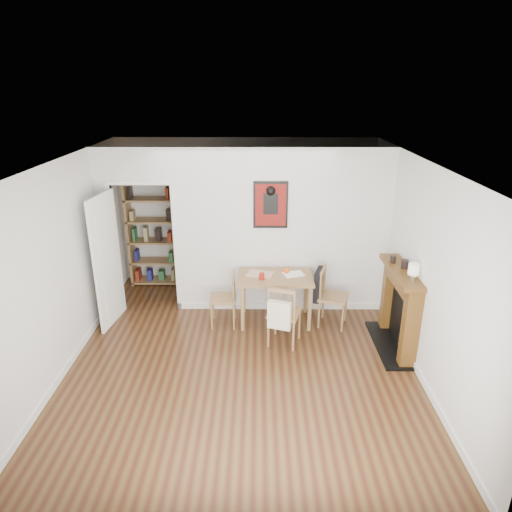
{
  "coord_description": "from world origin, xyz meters",
  "views": [
    {
      "loc": [
        0.22,
        -5.32,
        3.49
      ],
      "look_at": [
        0.18,
        0.6,
        1.21
      ],
      "focal_mm": 32.0,
      "sensor_mm": 36.0,
      "label": 1
    }
  ],
  "objects_px": {
    "bookshelf": "(152,231)",
    "ceramic_jar_a": "(405,264)",
    "chair_right": "(332,297)",
    "fireplace": "(400,306)",
    "notebook": "(293,274)",
    "mantel_lamp": "(414,270)",
    "red_glass": "(262,276)",
    "orange_fruit": "(287,271)",
    "chair_front": "(284,314)",
    "dining_table": "(276,282)",
    "chair_left": "(223,299)",
    "ceramic_jar_b": "(393,259)"
  },
  "relations": [
    {
      "from": "mantel_lamp",
      "to": "ceramic_jar_b",
      "type": "relative_size",
      "value": 2.15
    },
    {
      "from": "fireplace",
      "to": "red_glass",
      "type": "relative_size",
      "value": 12.41
    },
    {
      "from": "chair_front",
      "to": "mantel_lamp",
      "type": "distance_m",
      "value": 1.82
    },
    {
      "from": "orange_fruit",
      "to": "dining_table",
      "type": "bearing_deg",
      "value": -147.54
    },
    {
      "from": "bookshelf",
      "to": "orange_fruit",
      "type": "distance_m",
      "value": 2.68
    },
    {
      "from": "bookshelf",
      "to": "red_glass",
      "type": "relative_size",
      "value": 20.08
    },
    {
      "from": "chair_left",
      "to": "orange_fruit",
      "type": "xyz_separation_m",
      "value": [
        0.96,
        0.21,
        0.37
      ]
    },
    {
      "from": "ceramic_jar_b",
      "to": "chair_front",
      "type": "bearing_deg",
      "value": -172.51
    },
    {
      "from": "mantel_lamp",
      "to": "ceramic_jar_b",
      "type": "xyz_separation_m",
      "value": [
        -0.09,
        0.59,
        -0.08
      ]
    },
    {
      "from": "orange_fruit",
      "to": "mantel_lamp",
      "type": "relative_size",
      "value": 0.41
    },
    {
      "from": "dining_table",
      "to": "red_glass",
      "type": "height_order",
      "value": "red_glass"
    },
    {
      "from": "fireplace",
      "to": "orange_fruit",
      "type": "distance_m",
      "value": 1.72
    },
    {
      "from": "dining_table",
      "to": "mantel_lamp",
      "type": "xyz_separation_m",
      "value": [
        1.67,
        -1.04,
        0.63
      ]
    },
    {
      "from": "bookshelf",
      "to": "ceramic_jar_a",
      "type": "relative_size",
      "value": 17.64
    },
    {
      "from": "fireplace",
      "to": "dining_table",
      "type": "bearing_deg",
      "value": 157.47
    },
    {
      "from": "mantel_lamp",
      "to": "bookshelf",
      "type": "bearing_deg",
      "value": 147.01
    },
    {
      "from": "orange_fruit",
      "to": "chair_front",
      "type": "bearing_deg",
      "value": -95.15
    },
    {
      "from": "chair_front",
      "to": "bookshelf",
      "type": "height_order",
      "value": "bookshelf"
    },
    {
      "from": "mantel_lamp",
      "to": "fireplace",
      "type": "bearing_deg",
      "value": 88.32
    },
    {
      "from": "ceramic_jar_b",
      "to": "chair_right",
      "type": "bearing_deg",
      "value": 154.84
    },
    {
      "from": "bookshelf",
      "to": "ceramic_jar_a",
      "type": "height_order",
      "value": "bookshelf"
    },
    {
      "from": "fireplace",
      "to": "red_glass",
      "type": "bearing_deg",
      "value": 163.01
    },
    {
      "from": "orange_fruit",
      "to": "mantel_lamp",
      "type": "bearing_deg",
      "value": -37.34
    },
    {
      "from": "orange_fruit",
      "to": "chair_right",
      "type": "bearing_deg",
      "value": -17.01
    },
    {
      "from": "notebook",
      "to": "chair_front",
      "type": "bearing_deg",
      "value": -103.52
    },
    {
      "from": "chair_front",
      "to": "notebook",
      "type": "distance_m",
      "value": 0.78
    },
    {
      "from": "dining_table",
      "to": "ceramic_jar_a",
      "type": "height_order",
      "value": "ceramic_jar_a"
    },
    {
      "from": "chair_right",
      "to": "notebook",
      "type": "xyz_separation_m",
      "value": [
        -0.58,
        0.16,
        0.29
      ]
    },
    {
      "from": "dining_table",
      "to": "orange_fruit",
      "type": "distance_m",
      "value": 0.24
    },
    {
      "from": "fireplace",
      "to": "orange_fruit",
      "type": "bearing_deg",
      "value": 152.02
    },
    {
      "from": "chair_left",
      "to": "bookshelf",
      "type": "xyz_separation_m",
      "value": [
        -1.36,
        1.55,
        0.57
      ]
    },
    {
      "from": "orange_fruit",
      "to": "red_glass",
      "type": "bearing_deg",
      "value": -149.19
    },
    {
      "from": "bookshelf",
      "to": "chair_front",
      "type": "bearing_deg",
      "value": -42.79
    },
    {
      "from": "chair_right",
      "to": "ceramic_jar_a",
      "type": "bearing_deg",
      "value": -32.91
    },
    {
      "from": "bookshelf",
      "to": "ceramic_jar_a",
      "type": "xyz_separation_m",
      "value": [
        3.84,
        -2.09,
        0.22
      ]
    },
    {
      "from": "chair_front",
      "to": "dining_table",
      "type": "bearing_deg",
      "value": 98.85
    },
    {
      "from": "orange_fruit",
      "to": "ceramic_jar_a",
      "type": "height_order",
      "value": "ceramic_jar_a"
    },
    {
      "from": "chair_left",
      "to": "fireplace",
      "type": "xyz_separation_m",
      "value": [
        2.47,
        -0.59,
        0.19
      ]
    },
    {
      "from": "chair_right",
      "to": "fireplace",
      "type": "xyz_separation_m",
      "value": [
        0.83,
        -0.6,
        0.15
      ]
    },
    {
      "from": "notebook",
      "to": "ceramic_jar_a",
      "type": "xyz_separation_m",
      "value": [
        1.42,
        -0.71,
        0.46
      ]
    },
    {
      "from": "chair_front",
      "to": "red_glass",
      "type": "relative_size",
      "value": 9.15
    },
    {
      "from": "fireplace",
      "to": "mantel_lamp",
      "type": "relative_size",
      "value": 5.78
    },
    {
      "from": "chair_left",
      "to": "ceramic_jar_a",
      "type": "relative_size",
      "value": 7.46
    },
    {
      "from": "chair_left",
      "to": "ceramic_jar_b",
      "type": "height_order",
      "value": "ceramic_jar_b"
    },
    {
      "from": "orange_fruit",
      "to": "notebook",
      "type": "height_order",
      "value": "orange_fruit"
    },
    {
      "from": "dining_table",
      "to": "mantel_lamp",
      "type": "height_order",
      "value": "mantel_lamp"
    },
    {
      "from": "chair_left",
      "to": "dining_table",
      "type": "bearing_deg",
      "value": 7.63
    },
    {
      "from": "ceramic_jar_a",
      "to": "notebook",
      "type": "bearing_deg",
      "value": 153.47
    },
    {
      "from": "dining_table",
      "to": "chair_front",
      "type": "distance_m",
      "value": 0.68
    },
    {
      "from": "ceramic_jar_a",
      "to": "dining_table",
      "type": "bearing_deg",
      "value": 159.07
    }
  ]
}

